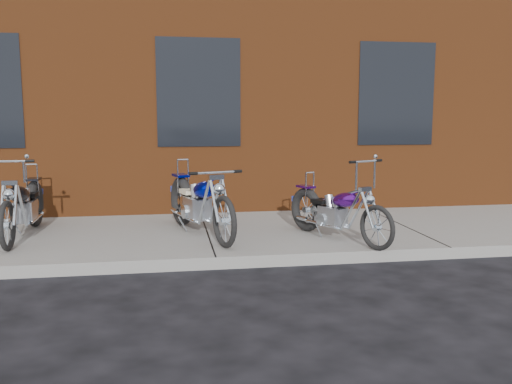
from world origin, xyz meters
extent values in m
plane|color=#242329|center=(0.00, 0.00, 0.00)|extent=(120.00, 120.00, 0.00)
cube|color=gray|center=(0.00, 1.50, 0.07)|extent=(22.00, 3.00, 0.15)
cube|color=brown|center=(0.00, 8.00, 4.00)|extent=(22.00, 10.00, 8.00)
torus|color=black|center=(1.48, 1.16, 0.47)|extent=(0.38, 0.63, 0.63)
torus|color=black|center=(2.06, -0.10, 0.44)|extent=(0.30, 0.55, 0.57)
cube|color=#9096A2|center=(1.72, 0.65, 0.46)|extent=(0.37, 0.42, 0.26)
ellipsoid|color=#531189|center=(1.82, 0.43, 0.71)|extent=(0.41, 0.54, 0.27)
cube|color=black|center=(1.62, 0.86, 0.63)|extent=(0.30, 0.31, 0.05)
cylinder|color=silver|center=(2.02, 0.01, 0.67)|extent=(0.14, 0.25, 0.48)
cylinder|color=silver|center=(1.97, 0.11, 1.25)|extent=(0.45, 0.23, 0.03)
cylinder|color=silver|center=(1.51, 1.10, 0.80)|extent=(0.03, 0.03, 0.42)
cylinder|color=silver|center=(1.74, 0.87, 0.34)|extent=(0.37, 0.74, 0.04)
torus|color=black|center=(-0.29, 1.87, 0.52)|extent=(0.36, 0.75, 0.75)
torus|color=black|center=(0.20, 0.32, 0.49)|extent=(0.27, 0.66, 0.67)
cube|color=#9096A2|center=(-0.09, 1.24, 0.51)|extent=(0.40, 0.48, 0.31)
ellipsoid|color=#040FB0|center=(-0.01, 0.96, 0.81)|extent=(0.43, 0.62, 0.32)
cube|color=beige|center=(-0.18, 1.50, 0.72)|extent=(0.32, 0.35, 0.06)
cylinder|color=silver|center=(0.16, 0.45, 0.76)|extent=(0.13, 0.30, 0.56)
cylinder|color=silver|center=(0.12, 0.57, 1.09)|extent=(0.55, 0.20, 0.03)
cylinder|color=silver|center=(-0.27, 1.79, 0.92)|extent=(0.03, 0.03, 0.50)
cylinder|color=silver|center=(-0.04, 1.49, 0.38)|extent=(0.33, 0.90, 0.05)
torus|color=black|center=(-2.53, 2.13, 0.50)|extent=(0.15, 0.70, 0.70)
torus|color=black|center=(-2.51, 0.60, 0.47)|extent=(0.08, 0.63, 0.63)
cube|color=#9096A2|center=(-2.53, 1.50, 0.49)|extent=(0.28, 0.39, 0.29)
ellipsoid|color=black|center=(-2.52, 1.23, 0.77)|extent=(0.26, 0.54, 0.30)
cube|color=black|center=(-2.53, 1.76, 0.68)|extent=(0.24, 0.28, 0.06)
cylinder|color=silver|center=(-2.52, 0.72, 0.72)|extent=(0.04, 0.28, 0.52)
cylinder|color=silver|center=(-2.52, 0.84, 1.25)|extent=(0.54, 0.04, 0.03)
cylinder|color=silver|center=(-2.53, 2.05, 0.87)|extent=(0.02, 0.02, 0.47)
cylinder|color=silver|center=(-2.41, 1.72, 0.36)|extent=(0.06, 0.88, 0.05)
camera|label=1|loc=(-0.53, -6.23, 1.81)|focal=38.00mm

